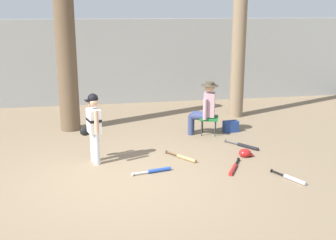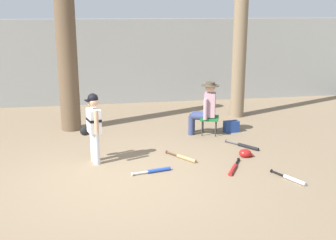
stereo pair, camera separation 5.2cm
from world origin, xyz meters
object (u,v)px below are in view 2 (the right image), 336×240
at_px(young_ballplayer, 93,124).
at_px(bat_red_barrel, 233,168).
at_px(folding_stool, 209,119).
at_px(bat_wood_tan, 184,158).
at_px(bat_aluminum_silver, 292,179).
at_px(batting_helmet_red, 245,153).
at_px(tree_near_player, 67,47).
at_px(tree_behind_spectator, 240,27).
at_px(bat_black_composite, 246,146).
at_px(handbag_beside_stool, 231,127).
at_px(seated_spectator, 205,107).
at_px(bat_blue_youth, 156,170).

bearing_deg(young_ballplayer, bat_red_barrel, -19.24).
height_order(folding_stool, bat_wood_tan, folding_stool).
distance_m(bat_aluminum_silver, batting_helmet_red, 1.30).
distance_m(tree_near_player, bat_aluminum_silver, 5.65).
distance_m(tree_behind_spectator, bat_black_composite, 3.47).
relative_size(handbag_beside_stool, bat_red_barrel, 0.47).
relative_size(bat_black_composite, batting_helmet_red, 2.49).
xyz_separation_m(young_ballplayer, seated_spectator, (2.48, 1.39, -0.10)).
xyz_separation_m(bat_red_barrel, bat_black_composite, (0.65, 1.15, 0.00)).
xyz_separation_m(bat_aluminum_silver, batting_helmet_red, (-0.35, 1.25, 0.04)).
relative_size(tree_behind_spectator, bat_aluminum_silver, 7.76).
distance_m(folding_stool, batting_helmet_red, 1.62).
relative_size(young_ballplayer, batting_helmet_red, 4.59).
height_order(seated_spectator, batting_helmet_red, seated_spectator).
relative_size(seated_spectator, handbag_beside_stool, 3.53).
bearing_deg(handbag_beside_stool, folding_stool, -171.16).
xyz_separation_m(tree_behind_spectator, bat_aluminum_silver, (-0.54, -4.30, -2.27)).
xyz_separation_m(folding_stool, bat_blue_youth, (-1.53, -2.05, -0.33)).
bearing_deg(young_ballplayer, batting_helmet_red, -4.23).
distance_m(young_ballplayer, folding_stool, 2.93).
distance_m(young_ballplayer, bat_black_composite, 3.15).
bearing_deg(tree_near_player, folding_stool, -17.44).
height_order(tree_near_player, bat_blue_youth, tree_near_player).
relative_size(tree_behind_spectator, bat_red_barrel, 7.27).
xyz_separation_m(tree_near_player, bat_wood_tan, (2.19, -2.48, -1.90)).
height_order(tree_near_player, bat_aluminum_silver, tree_near_player).
xyz_separation_m(tree_near_player, tree_behind_spectator, (4.27, 0.51, 0.37)).
distance_m(bat_aluminum_silver, bat_blue_youth, 2.30).
height_order(seated_spectator, bat_wood_tan, seated_spectator).
relative_size(bat_wood_tan, bat_red_barrel, 0.92).
bearing_deg(batting_helmet_red, seated_spectator, 103.09).
bearing_deg(young_ballplayer, bat_aluminum_silver, -24.55).
bearing_deg(tree_behind_spectator, tree_near_player, -173.18).
xyz_separation_m(bat_red_barrel, batting_helmet_red, (0.45, 0.63, 0.04)).
bearing_deg(folding_stool, tree_behind_spectator, 51.71).
xyz_separation_m(tree_near_player, batting_helmet_red, (3.37, -2.54, -1.86)).
distance_m(folding_stool, handbag_beside_stool, 0.60).
bearing_deg(bat_red_barrel, bat_black_composite, 60.43).
relative_size(folding_stool, bat_aluminum_silver, 0.75).
distance_m(handbag_beside_stool, batting_helmet_red, 1.68).
bearing_deg(folding_stool, bat_aluminum_silver, -77.38).
bearing_deg(batting_helmet_red, tree_near_player, 143.02).
bearing_deg(tree_behind_spectator, bat_wood_tan, -124.86).
bearing_deg(bat_blue_youth, seated_spectator, 55.39).
bearing_deg(seated_spectator, batting_helmet_red, -76.91).
xyz_separation_m(bat_black_composite, batting_helmet_red, (-0.20, -0.52, 0.04)).
xyz_separation_m(bat_red_barrel, bat_blue_youth, (-1.36, 0.15, 0.00)).
distance_m(tree_behind_spectator, folding_stool, 2.71).
height_order(bat_red_barrel, bat_black_composite, same).
xyz_separation_m(bat_red_barrel, bat_aluminum_silver, (0.80, -0.63, 0.00)).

